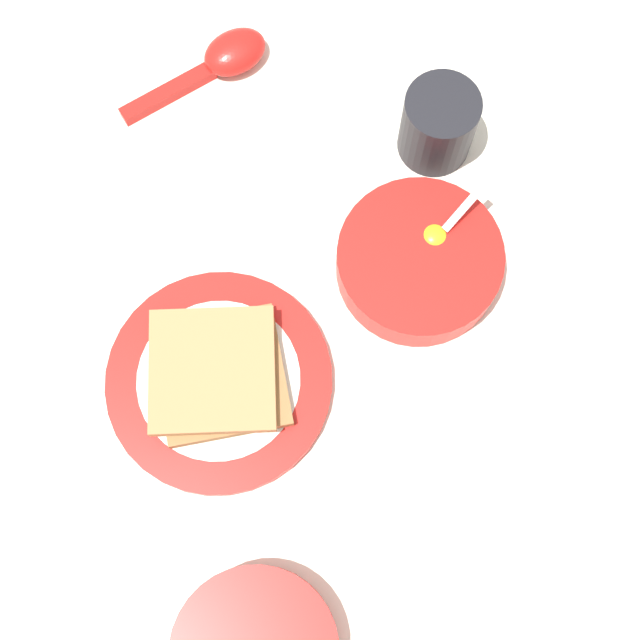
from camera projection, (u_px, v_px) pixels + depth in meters
ground_plane at (182, 313)px, 0.81m from camera, size 3.00×3.00×0.00m
egg_bowl at (419, 261)px, 0.80m from camera, size 0.15×0.15×0.07m
toast_plate at (219, 381)px, 0.79m from camera, size 0.20×0.20×0.01m
toast_sandwich at (217, 373)px, 0.77m from camera, size 0.15×0.16×0.02m
soup_spoon at (223, 60)px, 0.87m from camera, size 0.15×0.11×0.03m
drinking_cup at (438, 124)px, 0.82m from camera, size 0.07×0.07×0.08m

